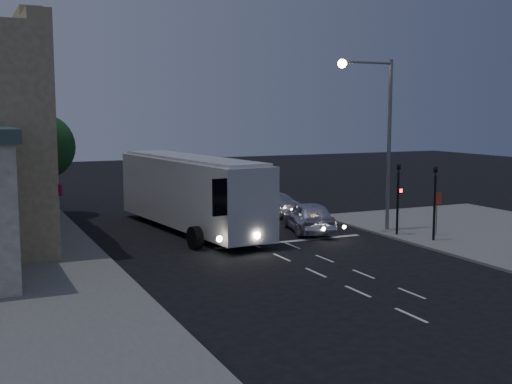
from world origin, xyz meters
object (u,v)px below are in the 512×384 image
traffic_signal_main (398,190)px  regulatory_sign (437,207)px  car_suv (309,217)px  traffic_signal_side (435,194)px  car_sedan_c (208,188)px  tour_bus (190,191)px  streetlight (379,125)px  car_sedan_b (236,195)px  car_extra (178,180)px  car_sedan_a (266,204)px  street_tree (41,144)px

traffic_signal_main → regulatory_sign: traffic_signal_main is taller
car_suv → traffic_signal_side: 6.74m
car_suv → car_sedan_c: size_ratio=1.00×
traffic_signal_side → traffic_signal_main: bearing=109.5°
car_sedan_c → traffic_signal_main: traffic_signal_main is taller
tour_bus → streetlight: streetlight is taller
car_suv → car_sedan_c: bearing=-76.4°
car_sedan_b → streetlight: streetlight is taller
car_suv → car_sedan_c: 16.05m
car_suv → traffic_signal_main: 4.91m
tour_bus → car_extra: bearing=67.1°
tour_bus → car_suv: tour_bus is taller
car_suv → car_extra: size_ratio=1.14×
car_sedan_c → traffic_signal_main: size_ratio=1.21×
car_sedan_a → car_sedan_b: 5.31m
car_sedan_a → traffic_signal_side: size_ratio=1.07×
car_sedan_a → streetlight: bearing=94.5°
traffic_signal_main → streetlight: size_ratio=0.46×
car_sedan_a → car_extra: 15.98m
car_suv → car_extra: car_suv is taller
car_extra → street_tree: 16.46m
streetlight → regulatory_sign: bearing=-51.3°
streetlight → street_tree: bearing=140.5°
tour_bus → car_sedan_a: size_ratio=3.08×
car_sedan_a → car_sedan_b: bearing=-109.8°
car_sedan_c → regulatory_sign: regulatory_sign is taller
streetlight → tour_bus: bearing=152.6°
street_tree → car_sedan_a: bearing=-23.2°
car_sedan_c → car_sedan_b: bearing=104.4°
traffic_signal_main → traffic_signal_side: 2.10m
tour_bus → car_sedan_c: size_ratio=2.71×
car_sedan_c → streetlight: (3.06, -17.65, 5.04)m
traffic_signal_main → regulatory_sign: size_ratio=1.86×
car_suv → car_sedan_a: bearing=-78.3°
car_sedan_a → traffic_signal_side: traffic_signal_side is taller
car_sedan_b → street_tree: street_tree is taller
car_sedan_c → traffic_signal_main: (3.31, -19.07, 1.73)m
car_sedan_b → regulatory_sign: size_ratio=2.23×
car_suv → traffic_signal_side: size_ratio=1.20×
car_sedan_c → car_extra: 5.79m
car_sedan_a → street_tree: (-12.55, 5.37, 3.78)m
tour_bus → street_tree: street_tree is taller
regulatory_sign → traffic_signal_main: bearing=149.2°
traffic_signal_side → car_extra: bearing=99.5°
streetlight → car_suv: bearing=154.0°
car_sedan_b → traffic_signal_main: traffic_signal_main is taller
traffic_signal_main → regulatory_sign: bearing=-30.8°
traffic_signal_side → streetlight: (-0.96, 3.40, 3.31)m
car_extra → street_tree: size_ratio=0.70×
car_sedan_a → car_extra: bearing=-105.5°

